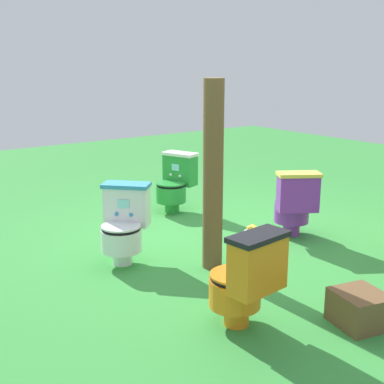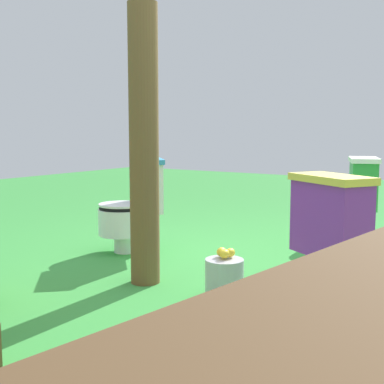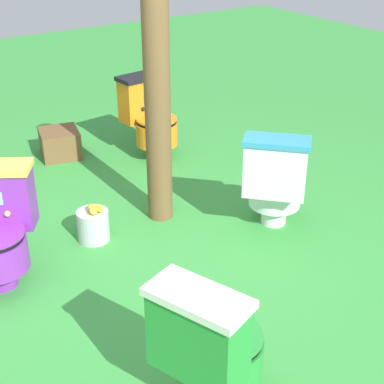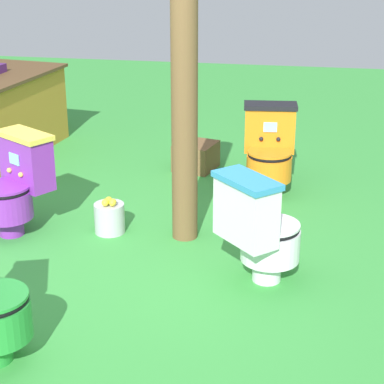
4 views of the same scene
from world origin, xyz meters
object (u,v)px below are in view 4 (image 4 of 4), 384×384
Objects in this scene: toilet_purple at (16,184)px; toilet_white at (260,229)px; toilet_orange at (269,149)px; lemon_bucket at (110,217)px; wooden_post at (185,123)px; small_crate at (196,156)px.

toilet_purple is 1.84m from toilet_white.
lemon_bucket is at bearing 37.97° from toilet_orange.
toilet_orange is 1.22m from wooden_post.
toilet_white is 0.43× the size of wooden_post.
toilet_purple is 2.05× the size of small_crate.
lemon_bucket is at bearing -139.28° from toilet_purple.
small_crate is 1.28× the size of lemon_bucket.
toilet_purple and toilet_white have the same top height.
wooden_post is at bearing -87.38° from lemon_bucket.
toilet_purple is 1.00× the size of toilet_white.
small_crate is (2.04, 0.75, -0.25)m from toilet_white.
toilet_white reaches higher than lemon_bucket.
lemon_bucket is at bearing 165.71° from small_crate.
lemon_bucket is (-1.48, 0.38, -0.01)m from small_crate.
toilet_orange is at bearing -114.87° from toilet_purple.
lemon_bucket is (0.56, 1.13, -0.25)m from toilet_white.
toilet_purple is 0.71m from lemon_bucket.
toilet_purple is 1.30m from wooden_post.
wooden_post reaches higher than lemon_bucket.
toilet_purple is at bearing 96.01° from wooden_post.
toilet_orange reaches higher than lemon_bucket.
toilet_purple reaches higher than lemon_bucket.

